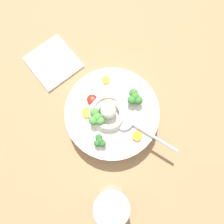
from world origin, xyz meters
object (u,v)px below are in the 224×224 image
(soup_spoon, at_px, (131,123))
(drinking_glass, at_px, (112,204))
(noodle_pile, at_px, (108,113))
(folded_napkin, at_px, (53,62))
(soup_bowl, at_px, (112,114))

(soup_spoon, bearing_deg, drinking_glass, -72.21)
(noodle_pile, relative_size, soup_spoon, 0.65)
(soup_spoon, xyz_separation_m, drinking_glass, (0.11, -0.17, -0.00))
(drinking_glass, bearing_deg, folded_napkin, 161.33)
(noodle_pile, relative_size, drinking_glass, 0.92)
(noodle_pile, distance_m, soup_spoon, 0.06)
(soup_bowl, height_order, soup_spoon, soup_spoon)
(folded_napkin, bearing_deg, soup_bowl, 4.00)
(soup_bowl, xyz_separation_m, soup_spoon, (0.06, 0.02, 0.04))
(soup_spoon, bearing_deg, soup_bowl, -180.00)
(folded_napkin, bearing_deg, drinking_glass, -18.67)
(noodle_pile, bearing_deg, soup_bowl, 75.34)
(soup_bowl, bearing_deg, noodle_pile, -104.66)
(soup_bowl, bearing_deg, drinking_glass, -43.14)
(soup_bowl, distance_m, drinking_glass, 0.23)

